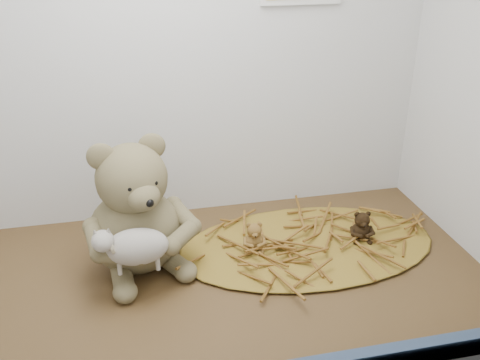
{
  "coord_description": "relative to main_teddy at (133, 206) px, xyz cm",
  "views": [
    {
      "loc": [
        -9.35,
        -86.84,
        64.24
      ],
      "look_at": [
        10.45,
        2.5,
        20.29
      ],
      "focal_mm": 40.0,
      "sensor_mm": 36.0,
      "label": 1
    }
  ],
  "objects": [
    {
      "name": "alcove_shell",
      "position": [
        9.86,
        0.68,
        30.95
      ],
      "size": [
        120.4,
        60.2,
        90.4
      ],
      "color": "#473218",
      "rests_on": "ground"
    },
    {
      "name": "straw_bed",
      "position": [
        36.62,
        -1.04,
        -13.5
      ],
      "size": [
        57.26,
        33.25,
        1.11
      ],
      "primitive_type": "ellipsoid",
      "color": "olive",
      "rests_on": "shelf_floor"
    },
    {
      "name": "main_teddy",
      "position": [
        0.0,
        0.0,
        0.0
      ],
      "size": [
        29.06,
        29.86,
        28.1
      ],
      "primitive_type": null,
      "rotation": [
        0.0,
        0.0,
        0.32
      ],
      "color": "olive",
      "rests_on": "shelf_floor"
    },
    {
      "name": "toy_lamb",
      "position": [
        0.0,
        -10.07,
        -3.25
      ],
      "size": [
        15.15,
        9.25,
        9.79
      ],
      "primitive_type": null,
      "color": "#B9B2A6",
      "rests_on": "main_teddy"
    },
    {
      "name": "mini_teddy_tan",
      "position": [
        24.6,
        -0.37,
        -9.76
      ],
      "size": [
        5.71,
        5.96,
        6.36
      ],
      "primitive_type": null,
      "rotation": [
        0.0,
        0.0,
        -0.11
      ],
      "color": "brown",
      "rests_on": "straw_bed"
    },
    {
      "name": "mini_teddy_brown",
      "position": [
        48.64,
        -1.7,
        -9.52
      ],
      "size": [
        6.35,
        6.61,
        6.85
      ],
      "primitive_type": null,
      "rotation": [
        0.0,
        0.0,
        -0.15
      ],
      "color": "black",
      "rests_on": "straw_bed"
    }
  ]
}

